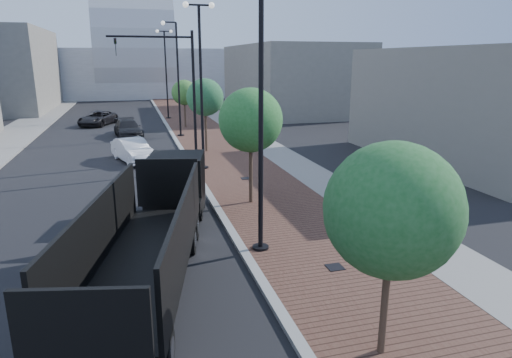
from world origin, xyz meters
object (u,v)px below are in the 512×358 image
object	(u,v)px
white_sedan	(133,150)
pedestrian	(363,181)
dump_truck	(165,214)
dark_car_mid	(98,118)

from	to	relation	value
white_sedan	pedestrian	bearing A→B (deg)	-66.69
dump_truck	dark_car_mid	distance (m)	32.26
dump_truck	white_sedan	bearing A→B (deg)	106.58
white_sedan	dump_truck	bearing A→B (deg)	-104.47
dark_car_mid	pedestrian	world-z (taller)	pedestrian
dump_truck	white_sedan	world-z (taller)	dump_truck
dump_truck	dark_car_mid	size ratio (longest dim) A/B	2.70
dark_car_mid	pedestrian	bearing A→B (deg)	-42.83
white_sedan	pedestrian	size ratio (longest dim) A/B	2.31
white_sedan	dark_car_mid	size ratio (longest dim) A/B	0.89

